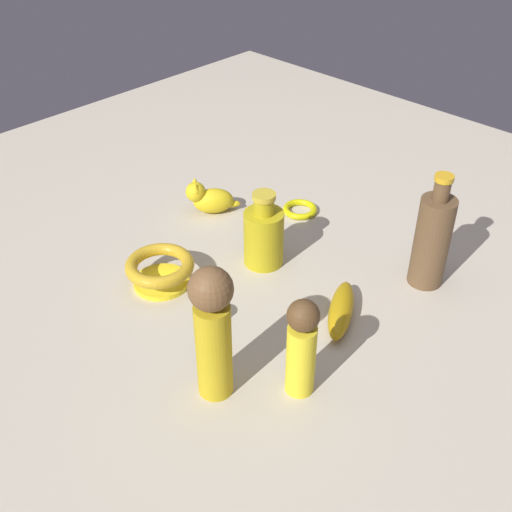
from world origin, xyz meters
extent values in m
plane|color=#BCB29E|center=(0.00, 0.00, 0.00)|extent=(2.00, 2.00, 0.00)
cylinder|color=yellow|center=(-0.13, 0.13, 0.01)|extent=(0.11, 0.11, 0.01)
torus|color=gold|center=(-0.13, 0.13, 0.05)|extent=(0.13, 0.13, 0.02)
cylinder|color=gold|center=(-0.24, -0.14, 0.09)|extent=(0.06, 0.06, 0.17)
sphere|color=brown|center=(-0.24, -0.14, 0.21)|extent=(0.07, 0.07, 0.07)
cylinder|color=#305626|center=(-0.14, -0.02, 0.01)|extent=(0.04, 0.04, 0.02)
cylinder|color=yellow|center=(-0.14, -0.02, 0.02)|extent=(0.03, 0.03, 0.00)
cylinder|color=black|center=(-0.14, -0.02, 0.03)|extent=(0.04, 0.04, 0.01)
ellipsoid|color=gold|center=(0.13, 0.26, 0.03)|extent=(0.11, 0.10, 0.06)
sphere|color=gold|center=(0.10, 0.28, 0.06)|extent=(0.05, 0.05, 0.05)
cone|color=gold|center=(0.09, 0.27, 0.07)|extent=(0.02, 0.02, 0.02)
cone|color=gold|center=(0.10, 0.29, 0.07)|extent=(0.02, 0.02, 0.02)
ellipsoid|color=gold|center=(0.16, 0.23, 0.02)|extent=(0.04, 0.04, 0.02)
cylinder|color=#B5A417|center=(0.07, 0.04, 0.06)|extent=(0.08, 0.08, 0.12)
cylinder|color=#B5A417|center=(0.07, 0.04, 0.13)|extent=(0.04, 0.04, 0.03)
cylinder|color=gold|center=(0.07, 0.04, 0.16)|extent=(0.05, 0.05, 0.01)
ellipsoid|color=#B58B0F|center=(0.04, -0.18, 0.02)|extent=(0.16, 0.12, 0.04)
cylinder|color=brown|center=(0.24, -0.23, 0.09)|extent=(0.07, 0.07, 0.19)
cylinder|color=brown|center=(0.24, -0.23, 0.21)|extent=(0.03, 0.03, 0.04)
cylinder|color=gold|center=(0.24, -0.23, 0.23)|extent=(0.03, 0.03, 0.01)
cylinder|color=yellow|center=(-0.14, -0.24, 0.07)|extent=(0.06, 0.06, 0.13)
sphere|color=brown|center=(-0.14, -0.24, 0.16)|extent=(0.05, 0.05, 0.05)
torus|color=#D0CA0D|center=(0.26, 0.11, 0.01)|extent=(0.08, 0.08, 0.01)
camera|label=1|loc=(-0.70, -0.67, 0.77)|focal=44.41mm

